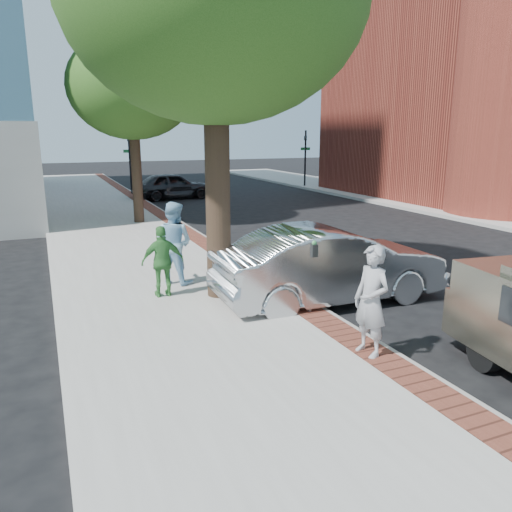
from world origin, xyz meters
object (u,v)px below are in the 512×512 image
person_green (163,261)px  bg_car (172,186)px  parking_meter (311,260)px  person_officer (174,243)px  person_gray (371,301)px  sedan_silver (330,265)px

person_green → bg_car: (4.52, 17.37, -0.18)m
parking_meter → bg_car: size_ratio=0.34×
parking_meter → bg_car: parking_meter is taller
person_officer → person_green: 1.03m
person_gray → sedan_silver: bearing=151.0°
person_gray → sedan_silver: (1.00, 2.84, -0.21)m
person_green → sedan_silver: size_ratio=0.31×
parking_meter → person_gray: person_gray is taller
person_green → sedan_silver: 3.62m
person_gray → bg_car: person_gray is taller
person_officer → bg_car: 16.97m
parking_meter → person_green: bearing=138.8°
parking_meter → sedan_silver: sedan_silver is taller
parking_meter → person_green: person_green is taller
person_gray → bg_car: bearing=164.6°
person_gray → sedan_silver: person_gray is taller
person_green → bg_car: 17.95m
person_officer → sedan_silver: (2.87, -2.28, -0.28)m
person_gray → person_officer: bearing=-169.6°
parking_meter → sedan_silver: 1.23m
parking_meter → person_officer: person_officer is taller
sedan_silver → bg_car: bearing=-2.5°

